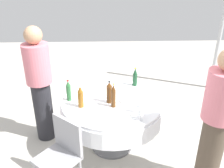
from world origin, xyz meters
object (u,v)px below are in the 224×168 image
object	(u,v)px
dining_table	(112,110)
bottle_green_inner	(69,91)
bottle_dark_green_near	(135,77)
wine_glass_south	(141,112)
bottle_brown_outer	(113,96)
plate_north	(128,100)
bottle_brown_south	(109,93)
person_outer	(217,121)
person_left	(40,84)
bottle_amber_left	(81,97)
plate_right	(106,94)
chair_east	(62,151)
wine_glass_near	(139,105)

from	to	relation	value
dining_table	bottle_green_inner	world-z (taller)	bottle_green_inner
bottle_dark_green_near	wine_glass_south	bearing A→B (deg)	87.68
bottle_brown_outer	plate_north	world-z (taller)	bottle_brown_outer
wine_glass_south	plate_north	world-z (taller)	wine_glass_south
bottle_brown_outer	bottle_dark_green_near	world-z (taller)	bottle_brown_outer
wine_glass_south	bottle_brown_south	bearing A→B (deg)	-49.73
dining_table	bottle_brown_south	xyz separation A→B (m)	(0.04, 0.05, 0.29)
person_outer	bottle_dark_green_near	bearing A→B (deg)	-114.04
bottle_brown_south	person_left	world-z (taller)	person_left
bottle_brown_south	person_left	bearing A→B (deg)	-18.17
bottle_amber_left	bottle_brown_south	bearing A→B (deg)	-164.96
bottle_amber_left	person_left	world-z (taller)	person_left
bottle_brown_outer	person_outer	distance (m)	1.18
plate_right	bottle_amber_left	bearing A→B (deg)	43.85
person_left	chair_east	xyz separation A→B (m)	(-0.40, 0.94, -0.35)
bottle_brown_outer	plate_right	xyz separation A→B (m)	(0.09, -0.31, -0.14)
person_outer	plate_right	bearing A→B (deg)	-93.66
plate_north	chair_east	world-z (taller)	chair_east
bottle_brown_outer	person_outer	bearing A→B (deg)	152.56
bottle_green_inner	wine_glass_south	size ratio (longest dim) A/B	1.91
bottle_brown_south	bottle_dark_green_near	bearing A→B (deg)	-128.83
dining_table	wine_glass_near	distance (m)	0.49
bottle_brown_outer	bottle_dark_green_near	xyz separation A→B (m)	(-0.33, -0.57, -0.02)
bottle_amber_left	bottle_green_inner	distance (m)	0.24
bottle_dark_green_near	person_left	bearing A→B (deg)	7.17
bottle_brown_outer	person_outer	world-z (taller)	person_outer
plate_north	person_outer	distance (m)	1.09
plate_right	person_outer	world-z (taller)	person_outer
wine_glass_near	dining_table	bearing A→B (deg)	-44.26
bottle_green_inner	plate_right	xyz separation A→B (m)	(-0.47, -0.13, -0.12)
bottle_amber_left	bottle_brown_south	xyz separation A→B (m)	(-0.35, -0.09, 0.00)
plate_north	person_outer	world-z (taller)	person_outer
bottle_brown_south	chair_east	size ratio (longest dim) A/B	0.34
person_left	plate_right	bearing A→B (deg)	-81.41
dining_table	plate_right	bearing A→B (deg)	-64.41
wine_glass_south	plate_right	world-z (taller)	wine_glass_south
wine_glass_south	wine_glass_near	distance (m)	0.15
bottle_amber_left	bottle_dark_green_near	distance (m)	0.92
bottle_dark_green_near	wine_glass_south	distance (m)	0.87
bottle_brown_outer	plate_north	size ratio (longest dim) A/B	1.47
dining_table	plate_north	world-z (taller)	plate_north
wine_glass_near	plate_north	size ratio (longest dim) A/B	0.68
plate_north	plate_right	world-z (taller)	same
chair_east	bottle_green_inner	bearing A→B (deg)	-51.44
dining_table	bottle_brown_south	size ratio (longest dim) A/B	4.46
bottle_brown_south	wine_glass_near	distance (m)	0.42
bottle_brown_south	bottle_brown_outer	bearing A→B (deg)	113.84
bottle_brown_south	dining_table	bearing A→B (deg)	-128.19
bottle_dark_green_near	bottle_amber_left	bearing A→B (deg)	37.72
wine_glass_near	plate_right	xyz separation A→B (m)	(0.38, -0.45, -0.09)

